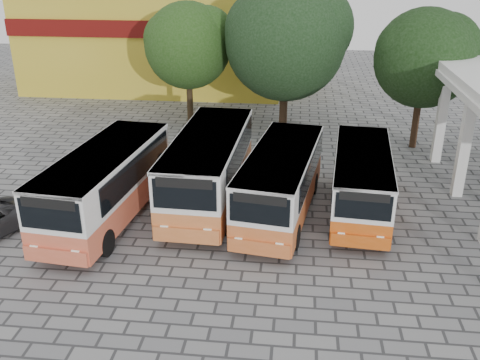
# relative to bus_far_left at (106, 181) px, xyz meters

# --- Properties ---
(ground) EXTENTS (90.00, 90.00, 0.00)m
(ground) POSITION_rel_bus_far_left_xyz_m (7.20, -2.04, -1.74)
(ground) COLOR slate
(ground) RESTS_ON ground
(shophouse_block) EXTENTS (20.40, 10.40, 8.30)m
(shophouse_block) POSITION_rel_bus_far_left_xyz_m (-3.80, 23.95, 2.42)
(shophouse_block) COLOR gold
(shophouse_block) RESTS_ON ground
(bus_far_left) EXTENTS (3.36, 8.56, 3.01)m
(bus_far_left) POSITION_rel_bus_far_left_xyz_m (0.00, 0.00, 0.00)
(bus_far_left) COLOR #CA5638
(bus_far_left) RESTS_ON ground
(bus_centre_left) EXTENTS (2.96, 8.81, 3.15)m
(bus_centre_left) POSITION_rel_bus_far_left_xyz_m (3.91, 2.08, 0.08)
(bus_centre_left) COLOR #C86931
(bus_centre_left) RESTS_ON ground
(bus_centre_right) EXTENTS (3.56, 8.25, 2.87)m
(bus_centre_right) POSITION_rel_bus_far_left_xyz_m (7.07, 1.16, -0.08)
(bus_centre_right) COLOR #C35C28
(bus_centre_right) RESTS_ON ground
(bus_far_right) EXTENTS (2.90, 7.62, 2.68)m
(bus_far_right) POSITION_rel_bus_far_left_xyz_m (10.43, 1.88, -0.19)
(bus_far_right) COLOR #C24C0D
(bus_far_right) RESTS_ON ground
(tree_left) EXTENTS (5.64, 5.37, 7.61)m
(tree_left) POSITION_rel_bus_far_left_xyz_m (0.74, 14.02, 3.36)
(tree_left) COLOR #362817
(tree_left) RESTS_ON ground
(tree_middle) EXTENTS (7.56, 7.20, 9.10)m
(tree_middle) POSITION_rel_bus_far_left_xyz_m (6.83, 13.17, 4.00)
(tree_middle) COLOR #412D1D
(tree_middle) RESTS_ON ground
(tree_right) EXTENTS (5.62, 5.35, 7.72)m
(tree_right) POSITION_rel_bus_far_left_xyz_m (14.34, 10.69, 3.47)
(tree_right) COLOR #3B2618
(tree_right) RESTS_ON ground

